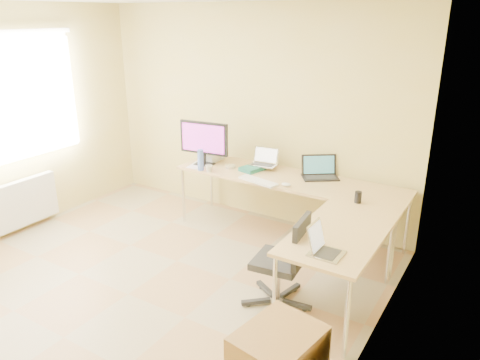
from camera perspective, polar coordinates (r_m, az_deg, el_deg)
The scene contains 22 objects.
floor at distance 4.55m, azimuth -13.68°, elevation -13.55°, with size 4.50×4.50×0.00m, color tan.
wall_back at distance 5.72m, azimuth 1.38°, elevation 8.11°, with size 4.50×4.50×0.00m, color #D6C786.
wall_right at distance 2.92m, azimuth 14.71°, elevation -4.27°, with size 4.50×4.50×0.00m, color #D6C786.
desk_main at distance 5.33m, azimuth 5.85°, elevation -3.42°, with size 2.65×0.70×0.73m, color tan.
desk_return at distance 4.18m, azimuth 11.91°, elevation -10.77°, with size 0.70×1.30×0.73m, color tan.
monitor at distance 5.57m, azimuth -4.47°, elevation 4.54°, with size 0.63×0.20×0.54m, color black.
book_stack at distance 5.41m, azimuth 1.52°, elevation 1.43°, with size 0.20×0.27×0.05m, color #1A5F4F.
laptop_center at distance 5.43m, azimuth 2.92°, elevation 2.84°, with size 0.31×0.24×0.20m, color #B5B5B5.
laptop_black at distance 5.20m, azimuth 9.95°, elevation 1.53°, with size 0.39×0.29×0.25m, color black.
keyboard at distance 5.05m, azimuth 2.26°, elevation -0.12°, with size 0.47×0.13×0.02m, color white.
mouse at distance 4.94m, azimuth 5.71°, elevation -0.55°, with size 0.11×0.07×0.04m, color silver.
mug at distance 5.37m, azimuth -3.84°, elevation 1.43°, with size 0.09×0.09×0.08m, color beige.
cd_stack at distance 5.50m, azimuth -1.17°, elevation 1.66°, with size 0.12×0.12×0.03m, color silver.
water_bottle at distance 5.41m, azimuth -4.90°, elevation 2.49°, with size 0.07×0.07×0.25m, color #5273CF.
papers at distance 5.62m, azimuth -5.17°, elevation 1.83°, with size 0.19×0.28×0.01m, color white.
white_box at distance 5.78m, azimuth -3.83°, elevation 2.78°, with size 0.22×0.16×0.08m, color white.
desk_fan at distance 5.83m, azimuth -2.39°, elevation 3.88°, with size 0.21×0.21×0.26m, color silver.
black_cup at distance 4.62m, azimuth 14.38°, elevation -2.06°, with size 0.07×0.07×0.11m, color black.
laptop_return at distance 3.59m, azimuth 10.73°, elevation -7.66°, with size 0.23×0.29×0.19m, color #ACACAC.
office_chair at distance 4.07m, azimuth 4.75°, elevation -9.06°, with size 0.53×0.53×0.88m, color #272727.
radiator at distance 6.08m, azimuth -24.96°, elevation -2.45°, with size 0.09×0.80×0.55m, color white.
window at distance 5.79m, azimuth -26.80°, elevation 8.68°, with size 0.10×1.80×1.40m, color white.
Camera 1 is at (2.83, -2.58, 2.46)m, focal length 34.54 mm.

